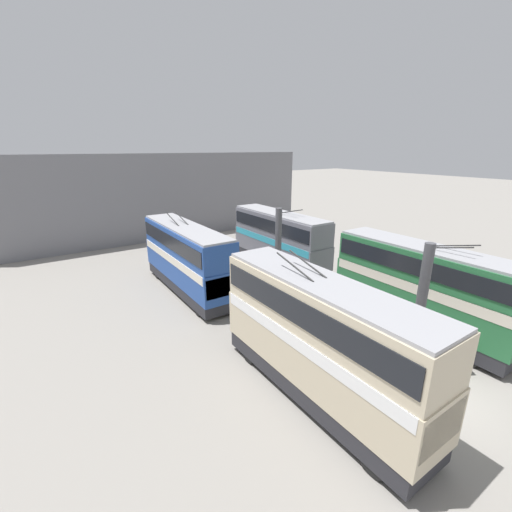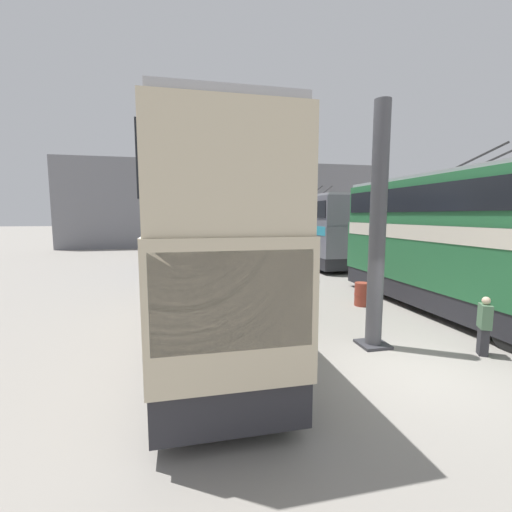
% 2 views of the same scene
% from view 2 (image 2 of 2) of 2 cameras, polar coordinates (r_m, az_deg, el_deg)
% --- Properties ---
extents(ground_plane, '(240.00, 240.00, 0.00)m').
position_cam_2_polar(ground_plane, '(8.99, 24.99, -17.44)').
color(ground_plane, gray).
extents(depot_back_wall, '(0.50, 36.00, 9.66)m').
position_cam_2_polar(depot_back_wall, '(39.36, -4.98, 8.58)').
color(depot_back_wall, slate).
rests_on(depot_back_wall, ground_plane).
extents(support_column_near, '(0.78, 0.78, 6.54)m').
position_cam_2_polar(support_column_near, '(9.70, 19.59, 3.75)').
color(support_column_near, '#4C4C51').
rests_on(support_column_near, ground_plane).
extents(support_column_far, '(0.78, 0.78, 6.54)m').
position_cam_2_polar(support_column_far, '(19.08, 3.20, 5.44)').
color(support_column_far, '#4C4C51').
rests_on(support_column_far, ground_plane).
extents(bus_left_near, '(10.43, 2.54, 5.71)m').
position_cam_2_polar(bus_left_near, '(14.40, 29.22, 3.14)').
color(bus_left_near, black).
rests_on(bus_left_near, ground_plane).
extents(bus_left_far, '(10.73, 2.54, 5.54)m').
position_cam_2_polar(bus_left_far, '(25.82, 9.34, 4.92)').
color(bus_left_far, black).
rests_on(bus_left_far, ground_plane).
extents(bus_right_near, '(10.45, 2.54, 5.94)m').
position_cam_2_polar(bus_right_near, '(9.84, -8.30, 3.42)').
color(bus_right_near, black).
rests_on(bus_right_near, ground_plane).
extents(bus_right_far, '(10.96, 2.54, 5.58)m').
position_cam_2_polar(bus_right_far, '(23.49, -10.73, 4.77)').
color(bus_right_far, black).
rests_on(bus_right_far, ground_plane).
extents(person_aisle_midway, '(0.42, 0.24, 1.59)m').
position_cam_2_polar(person_aisle_midway, '(16.53, 4.24, -2.84)').
color(person_aisle_midway, '#473D33').
rests_on(person_aisle_midway, ground_plane).
extents(person_by_left_row, '(0.48, 0.42, 1.54)m').
position_cam_2_polar(person_by_left_row, '(10.70, 33.77, -9.51)').
color(person_by_left_row, '#2D2D33').
rests_on(person_by_left_row, ground_plane).
extents(oil_drum, '(0.61, 0.61, 0.93)m').
position_cam_2_polar(oil_drum, '(14.37, 17.23, -6.10)').
color(oil_drum, '#933828').
rests_on(oil_drum, ground_plane).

